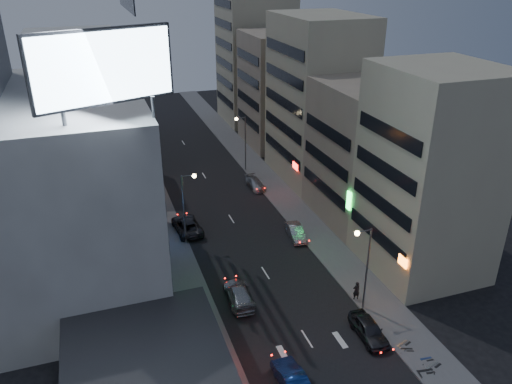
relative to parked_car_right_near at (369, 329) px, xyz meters
name	(u,v)px	position (x,y,z in m)	size (l,w,h in m)	color
ground	(329,374)	(-4.84, -2.62, -0.78)	(180.00, 180.00, 0.00)	black
sidewalk_left	(159,214)	(-12.84, 27.38, -0.72)	(4.00, 120.00, 0.12)	#4C4C4F
sidewalk_right	(281,196)	(3.16, 27.38, -0.72)	(4.00, 120.00, 0.12)	#4C4C4F
food_court	(135,381)	(-18.74, -0.62, 1.20)	(11.00, 13.00, 3.88)	#AEA889
white_building	(70,190)	(-21.84, 17.38, 8.22)	(14.00, 24.00, 18.00)	beige
shophouse_near	(430,174)	(10.16, 7.88, 9.22)	(10.00, 11.00, 20.00)	#AEA889
shophouse_mid	(369,153)	(10.66, 19.38, 7.22)	(11.00, 12.00, 16.00)	tan
shophouse_far	(318,100)	(10.16, 32.38, 10.22)	(10.00, 14.00, 22.00)	#AEA889
far_left_a	(80,108)	(-20.34, 42.38, 9.22)	(11.00, 10.00, 20.00)	beige
far_left_b	(77,103)	(-20.84, 55.38, 6.72)	(12.00, 10.00, 15.00)	slate
far_right_a	(280,90)	(10.66, 47.38, 8.22)	(11.00, 12.00, 18.00)	tan
far_right_b	(255,56)	(11.16, 61.38, 11.22)	(12.00, 12.00, 24.00)	#AEA889
billboard	(104,68)	(-17.84, 7.36, 20.88)	(9.52, 3.75, 6.20)	#595B60
street_lamp_right_near	(364,258)	(1.06, 3.38, 4.58)	(1.60, 0.44, 8.02)	#595B60
street_lamp_left	(187,199)	(-10.75, 19.38, 4.58)	(1.60, 0.44, 8.02)	#595B60
street_lamp_right_far	(243,136)	(1.06, 37.38, 4.58)	(1.60, 0.44, 8.02)	#595B60
parked_car_right_near	(369,329)	(0.00, 0.00, 0.00)	(1.85, 4.59, 1.56)	#28282E
parked_car_right_mid	(296,232)	(0.68, 16.85, -0.08)	(1.48, 4.26, 1.40)	#A8AAB0
parked_car_left	(187,225)	(-10.44, 22.16, 0.02)	(2.65, 5.75, 1.60)	#26262B
parked_car_right_far	(255,183)	(0.76, 30.97, -0.14)	(1.80, 4.42, 1.28)	#A9ADB2
road_car_blue	(292,380)	(-8.01, -3.03, 0.01)	(1.67, 4.80, 1.58)	navy
road_car_silver	(239,294)	(-8.65, 7.95, -0.02)	(2.14, 5.25, 1.52)	#95999D
person	(356,291)	(1.46, 4.67, 0.26)	(0.67, 0.44, 1.84)	black
scooter_black_a	(433,362)	(2.71, -4.76, -0.09)	(1.87, 0.62, 1.14)	black
scooter_silver_a	(437,355)	(3.49, -4.18, -0.07)	(1.93, 0.64, 1.18)	#AFB3B7
scooter_blue	(432,351)	(3.41, -3.68, -0.17)	(1.62, 0.54, 0.99)	navy
scooter_black_b	(413,343)	(2.61, -2.42, -0.17)	(1.60, 0.53, 0.98)	black
scooter_silver_b	(407,334)	(2.70, -1.41, -0.11)	(1.82, 0.61, 1.11)	#929399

